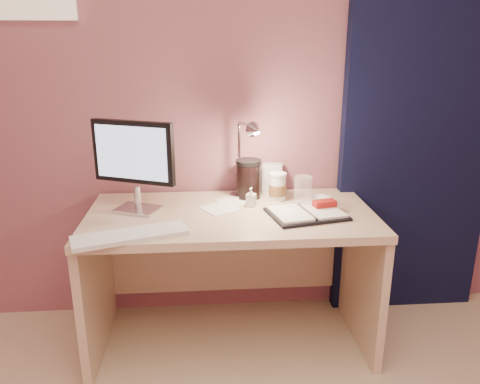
{
  "coord_description": "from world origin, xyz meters",
  "views": [
    {
      "loc": [
        -0.12,
        -0.76,
        1.52
      ],
      "look_at": [
        0.04,
        1.33,
        0.85
      ],
      "focal_mm": 35.0,
      "sensor_mm": 36.0,
      "label": 1
    }
  ],
  "objects": [
    {
      "name": "lotion_bottle",
      "position": [
        0.11,
        1.46,
        0.78
      ],
      "size": [
        0.06,
        0.06,
        0.1
      ],
      "primitive_type": "imported",
      "rotation": [
        0.0,
        0.0,
        -0.39
      ],
      "color": "white",
      "rests_on": "desk"
    },
    {
      "name": "bowl",
      "position": [
        0.47,
        1.47,
        0.75
      ],
      "size": [
        0.14,
        0.14,
        0.04
      ],
      "primitive_type": "imported",
      "rotation": [
        0.0,
        0.0,
        0.27
      ],
      "color": "white",
      "rests_on": "desk"
    },
    {
      "name": "desk",
      "position": [
        0.0,
        1.45,
        0.5
      ],
      "size": [
        1.4,
        0.7,
        0.73
      ],
      "color": "beige",
      "rests_on": "ground"
    },
    {
      "name": "planner",
      "position": [
        0.37,
        1.31,
        0.74
      ],
      "size": [
        0.4,
        0.33,
        0.05
      ],
      "rotation": [
        0.0,
        0.0,
        0.22
      ],
      "color": "black",
      "rests_on": "desk"
    },
    {
      "name": "dark_jar",
      "position": [
        0.11,
        1.6,
        0.82
      ],
      "size": [
        0.13,
        0.13,
        0.18
      ],
      "primitive_type": "cylinder",
      "color": "black",
      "rests_on": "desk"
    },
    {
      "name": "paper_a",
      "position": [
        -0.05,
        1.44,
        0.73
      ],
      "size": [
        0.22,
        0.22,
        0.0
      ],
      "primitive_type": "cube",
      "rotation": [
        0.0,
        0.0,
        0.54
      ],
      "color": "white",
      "rests_on": "desk"
    },
    {
      "name": "coffee_cup",
      "position": [
        0.26,
        1.55,
        0.8
      ],
      "size": [
        0.09,
        0.09,
        0.15
      ],
      "color": "white",
      "rests_on": "desk"
    },
    {
      "name": "room",
      "position": [
        0.95,
        1.69,
        1.14
      ],
      "size": [
        3.5,
        3.5,
        3.5
      ],
      "color": "#C6B28E",
      "rests_on": "ground"
    },
    {
      "name": "keyboard",
      "position": [
        -0.45,
        1.11,
        0.74
      ],
      "size": [
        0.51,
        0.29,
        0.02
      ],
      "primitive_type": "cube",
      "rotation": [
        0.0,
        0.0,
        0.33
      ],
      "color": "white",
      "rests_on": "desk"
    },
    {
      "name": "paper_c",
      "position": [
        0.03,
        1.56,
        0.73
      ],
      "size": [
        0.21,
        0.21,
        0.0
      ],
      "primitive_type": "cube",
      "rotation": [
        0.0,
        0.0,
        0.72
      ],
      "color": "white",
      "rests_on": "desk"
    },
    {
      "name": "product_box",
      "position": [
        0.25,
        1.69,
        0.81
      ],
      "size": [
        0.12,
        0.11,
        0.16
      ],
      "primitive_type": "cube",
      "rotation": [
        0.0,
        0.0,
        -0.24
      ],
      "color": "silver",
      "rests_on": "desk"
    },
    {
      "name": "monitor",
      "position": [
        -0.45,
        1.44,
        1.0
      ],
      "size": [
        0.4,
        0.22,
        0.45
      ],
      "rotation": [
        0.0,
        0.0,
        -0.4
      ],
      "color": "silver",
      "rests_on": "desk"
    },
    {
      "name": "clear_cup",
      "position": [
        0.37,
        1.44,
        0.81
      ],
      "size": [
        0.09,
        0.09,
        0.16
      ],
      "primitive_type": "cylinder",
      "color": "white",
      "rests_on": "desk"
    },
    {
      "name": "desk_lamp",
      "position": [
        0.02,
        1.52,
        1.0
      ],
      "size": [
        0.17,
        0.26,
        0.43
      ],
      "rotation": [
        0.0,
        0.0,
        0.4
      ],
      "color": "silver",
      "rests_on": "desk"
    },
    {
      "name": "paper_b",
      "position": [
        0.42,
        1.44,
        0.73
      ],
      "size": [
        0.17,
        0.17,
        0.0
      ],
      "primitive_type": "cube",
      "rotation": [
        0.0,
        0.0,
        -0.14
      ],
      "color": "white",
      "rests_on": "desk"
    }
  ]
}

